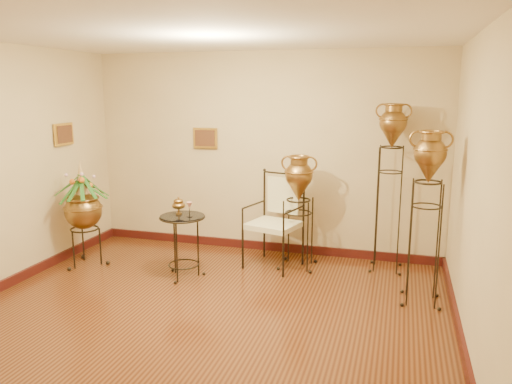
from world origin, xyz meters
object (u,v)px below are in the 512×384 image
(amphora_tall, at_px, (390,186))
(side_table, at_px, (183,245))
(armchair, at_px, (273,221))
(amphora_mid, at_px, (426,217))
(planter_urn, at_px, (83,206))

(amphora_tall, height_order, side_table, amphora_tall)
(armchair, distance_m, side_table, 1.20)
(amphora_mid, distance_m, side_table, 2.85)
(armchair, bearing_deg, amphora_mid, -3.96)
(planter_urn, height_order, side_table, planter_urn)
(amphora_tall, relative_size, amphora_mid, 1.13)
(planter_urn, bearing_deg, side_table, -2.08)
(side_table, bearing_deg, amphora_tall, 22.35)
(amphora_tall, xyz_separation_m, armchair, (-1.42, -0.31, -0.48))
(amphora_tall, xyz_separation_m, planter_urn, (-3.82, -0.93, -0.30))
(amphora_tall, relative_size, armchair, 1.75)
(armchair, relative_size, side_table, 1.24)
(side_table, bearing_deg, planter_urn, 177.92)
(amphora_tall, relative_size, side_table, 2.17)
(armchair, height_order, side_table, armchair)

